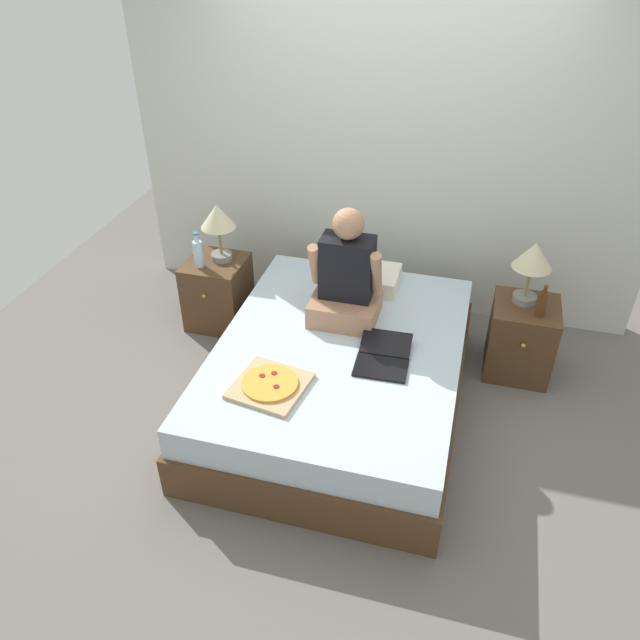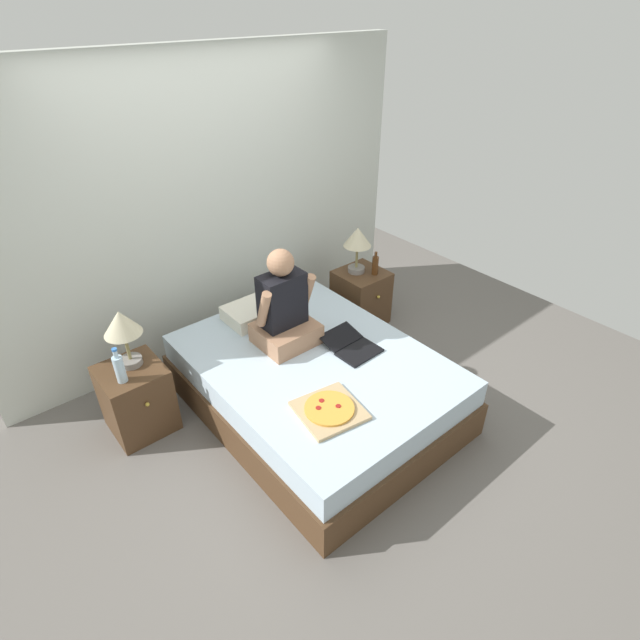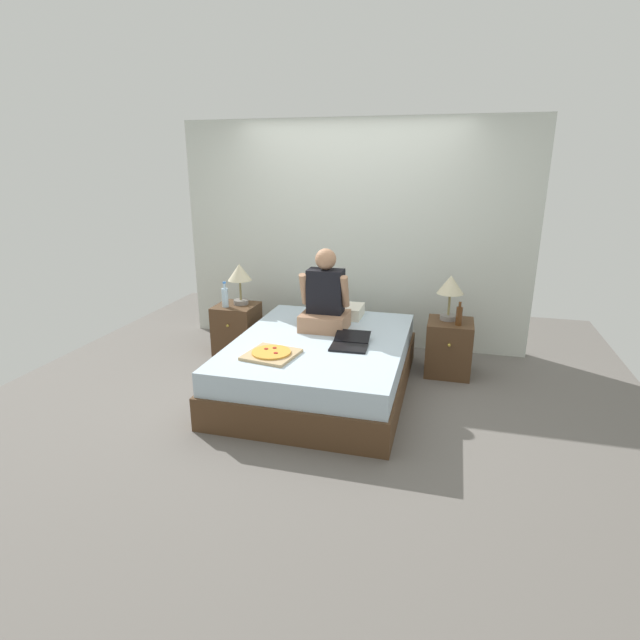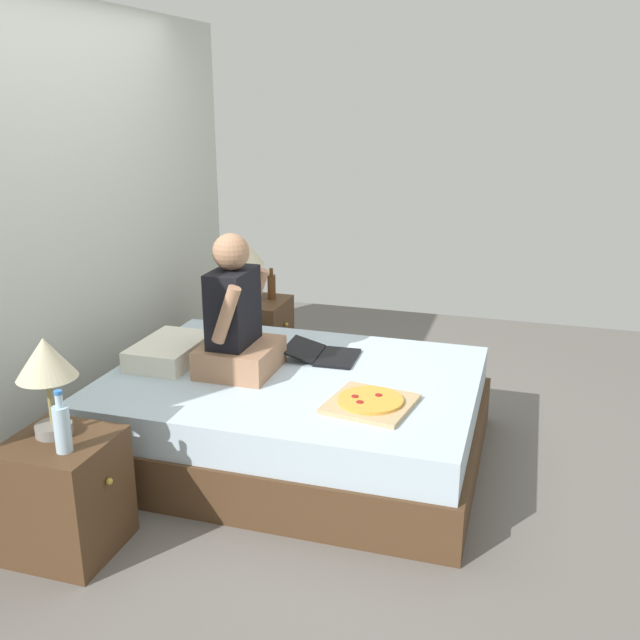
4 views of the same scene
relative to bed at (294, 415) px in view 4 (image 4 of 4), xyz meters
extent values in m
plane|color=#66605B|center=(0.00, 0.00, -0.24)|extent=(5.93, 5.93, 0.00)
cube|color=silver|center=(0.00, 1.39, 1.01)|extent=(3.93, 0.12, 2.50)
cube|color=#4C331E|center=(0.00, 0.00, -0.10)|extent=(1.56, 2.07, 0.29)
cube|color=silver|center=(0.00, 0.00, 0.15)|extent=(1.52, 2.00, 0.21)
cube|color=#4C331E|center=(-1.14, 0.69, 0.03)|extent=(0.44, 0.44, 0.55)
sphere|color=gold|center=(-1.14, 0.45, 0.14)|extent=(0.03, 0.03, 0.03)
cylinder|color=gray|center=(-1.10, 0.74, 0.33)|extent=(0.16, 0.16, 0.05)
cylinder|color=olive|center=(-1.10, 0.74, 0.46)|extent=(0.02, 0.02, 0.22)
cone|color=beige|center=(-1.10, 0.74, 0.66)|extent=(0.26, 0.26, 0.18)
cylinder|color=silver|center=(-1.22, 0.60, 0.41)|extent=(0.07, 0.07, 0.20)
cylinder|color=silver|center=(-1.22, 0.60, 0.54)|extent=(0.03, 0.03, 0.06)
cylinder|color=blue|center=(-1.22, 0.60, 0.57)|extent=(0.04, 0.03, 0.02)
cube|color=#4C331E|center=(1.14, 0.69, 0.03)|extent=(0.44, 0.44, 0.55)
sphere|color=gold|center=(1.14, 0.45, 0.14)|extent=(0.03, 0.03, 0.03)
cylinder|color=gray|center=(1.11, 0.74, 0.33)|extent=(0.16, 0.16, 0.05)
cylinder|color=olive|center=(1.11, 0.74, 0.46)|extent=(0.02, 0.02, 0.22)
cone|color=beige|center=(1.11, 0.74, 0.66)|extent=(0.26, 0.26, 0.18)
cylinder|color=#512D14|center=(1.21, 0.59, 0.39)|extent=(0.06, 0.06, 0.18)
cylinder|color=#512D14|center=(1.21, 0.59, 0.51)|extent=(0.03, 0.03, 0.05)
cube|color=silver|center=(-0.02, 0.75, 0.31)|extent=(0.52, 0.34, 0.12)
cube|color=#A37556|center=(-0.04, 0.30, 0.33)|extent=(0.44, 0.40, 0.16)
cube|color=black|center=(-0.04, 0.33, 0.62)|extent=(0.34, 0.20, 0.42)
sphere|color=#A37556|center=(-0.04, 0.33, 0.93)|extent=(0.20, 0.20, 0.20)
cylinder|color=#A37556|center=(-0.24, 0.28, 0.64)|extent=(0.07, 0.18, 0.32)
cylinder|color=#A37556|center=(0.16, 0.28, 0.64)|extent=(0.07, 0.18, 0.32)
cube|color=black|center=(0.30, -0.17, 0.26)|extent=(0.33, 0.23, 0.02)
cube|color=black|center=(0.29, 0.04, 0.29)|extent=(0.32, 0.21, 0.06)
cube|color=tan|center=(-0.29, -0.51, 0.26)|extent=(0.46, 0.46, 0.02)
cylinder|color=gold|center=(-0.29, -0.51, 0.28)|extent=(0.33, 0.33, 0.02)
cylinder|color=maroon|center=(-0.35, -0.47, 0.29)|extent=(0.04, 0.04, 0.00)
cylinder|color=maroon|center=(-0.24, -0.54, 0.29)|extent=(0.04, 0.04, 0.00)
cylinder|color=maroon|center=(-0.29, -0.43, 0.29)|extent=(0.04, 0.04, 0.00)
camera|label=1|loc=(0.71, -3.07, 2.65)|focal=35.00mm
camera|label=2|loc=(-1.87, -2.30, 2.55)|focal=28.00mm
camera|label=3|loc=(1.11, -4.16, 1.79)|focal=28.00mm
camera|label=4|loc=(-3.48, -1.21, 1.74)|focal=40.00mm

